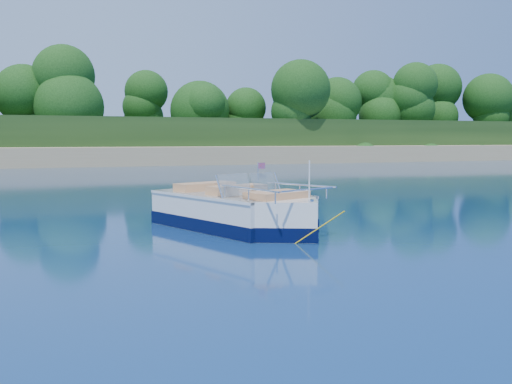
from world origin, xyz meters
The scene contains 6 objects.
ground centered at (0.00, 0.00, 0.00)m, with size 160.00×160.00×0.00m, color #0A2347.
shoreline centered at (0.00, 63.77, 0.98)m, with size 170.00×59.00×6.00m.
treeline centered at (0.04, 41.01, 5.55)m, with size 150.00×7.12×8.19m.
motorboat centered at (-1.15, 1.99, 0.38)m, with size 3.43×5.59×1.96m.
tow_tube centered at (0.16, 3.91, 0.09)m, with size 1.61×1.61×0.34m.
boy centered at (0.05, 3.83, 0.00)m, with size 0.50×0.33×1.36m, color tan.
Camera 1 is at (-5.46, -10.92, 2.19)m, focal length 40.00 mm.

